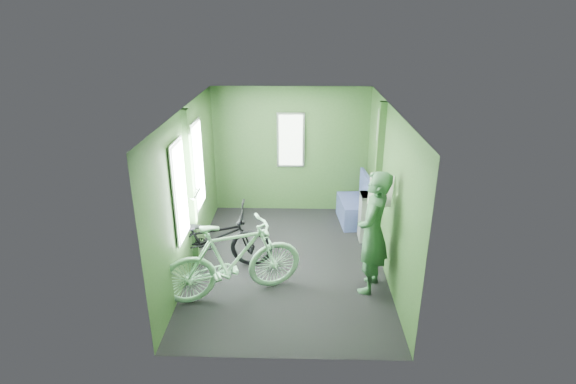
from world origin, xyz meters
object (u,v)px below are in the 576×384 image
bench_seat (355,208)px  waste_box (367,217)px  bicycle_black (212,266)px  bicycle_mint (235,296)px  passenger (373,232)px

bench_seat → waste_box: bearing=-85.0°
waste_box → bicycle_black: bearing=-158.7°
bicycle_mint → bench_seat: bearing=-59.4°
bicycle_black → passenger: bearing=-103.7°
bicycle_black → bicycle_mint: bearing=-150.5°
bicycle_black → bicycle_mint: size_ratio=0.98×
bicycle_black → passenger: passenger is taller
passenger → waste_box: size_ratio=2.12×
waste_box → bench_seat: size_ratio=0.90×
bench_seat → passenger: bearing=-96.0°
bicycle_black → bicycle_mint: (0.44, -0.74, 0.00)m
bicycle_black → waste_box: size_ratio=2.28×
bicycle_black → bench_seat: (2.26, 1.57, 0.26)m
passenger → bench_seat: (0.03, 2.07, -0.58)m
bicycle_mint → waste_box: size_ratio=2.32×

